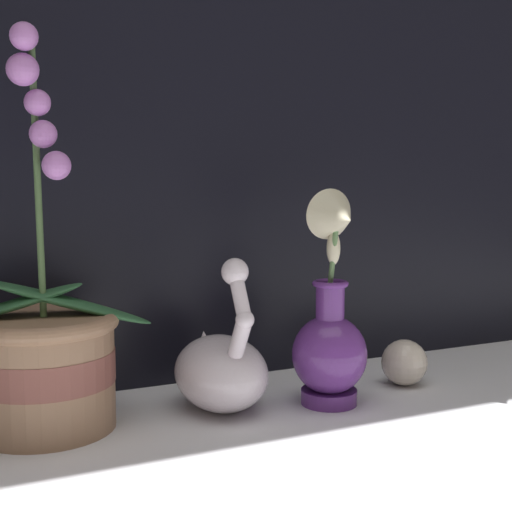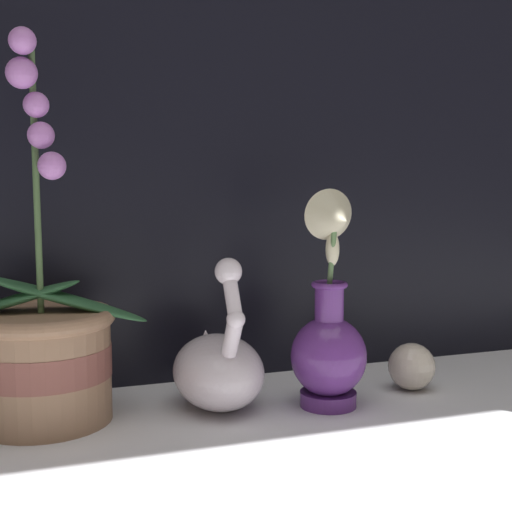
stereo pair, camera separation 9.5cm
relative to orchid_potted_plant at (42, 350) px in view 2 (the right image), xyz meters
The scene contains 5 objects.
ground_plane 0.29m from the orchid_potted_plant, 27.56° to the right, with size 2.80×2.80×0.00m, color white.
orchid_potted_plant is the anchor object (origin of this frame).
swan_figurine 0.22m from the orchid_potted_plant, ahead, with size 0.12×0.18×0.20m.
blue_vase 0.36m from the orchid_potted_plant, 10.57° to the right, with size 0.10×0.10×0.29m.
glass_sphere 0.51m from the orchid_potted_plant, ahead, with size 0.07×0.07×0.07m.
Camera 2 is at (-0.27, -0.77, 0.30)m, focal length 50.00 mm.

